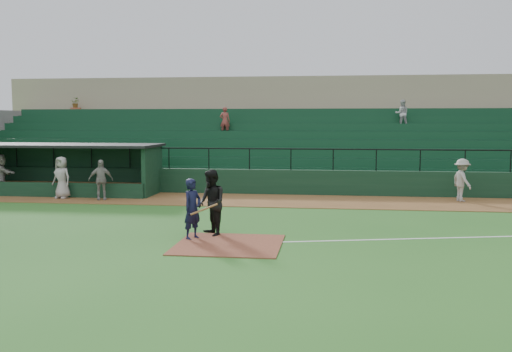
# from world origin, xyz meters

# --- Properties ---
(ground) EXTENTS (90.00, 90.00, 0.00)m
(ground) POSITION_xyz_m (0.00, 0.00, 0.00)
(ground) COLOR #265D1E
(ground) RESTS_ON ground
(warning_track) EXTENTS (40.00, 4.00, 0.03)m
(warning_track) POSITION_xyz_m (0.00, 8.00, 0.01)
(warning_track) COLOR brown
(warning_track) RESTS_ON ground
(home_plate_dirt) EXTENTS (3.00, 3.00, 0.03)m
(home_plate_dirt) POSITION_xyz_m (0.00, -1.00, 0.01)
(home_plate_dirt) COLOR brown
(home_plate_dirt) RESTS_ON ground
(foul_line) EXTENTS (17.49, 4.44, 0.01)m
(foul_line) POSITION_xyz_m (8.00, 1.20, 0.01)
(foul_line) COLOR white
(foul_line) RESTS_ON ground
(stadium_structure) EXTENTS (38.00, 13.08, 6.40)m
(stadium_structure) POSITION_xyz_m (-0.00, 16.46, 2.30)
(stadium_structure) COLOR black
(stadium_structure) RESTS_ON ground
(dugout) EXTENTS (8.90, 3.20, 2.42)m
(dugout) POSITION_xyz_m (-9.75, 9.56, 1.33)
(dugout) COLOR black
(dugout) RESTS_ON ground
(batter_at_plate) EXTENTS (1.15, 0.80, 1.83)m
(batter_at_plate) POSITION_xyz_m (-1.21, -0.36, 0.92)
(batter_at_plate) COLOR black
(batter_at_plate) RESTS_ON ground
(umpire) EXTENTS (1.19, 1.26, 2.05)m
(umpire) POSITION_xyz_m (-0.77, 0.24, 1.02)
(umpire) COLOR black
(umpire) RESTS_ON ground
(runner) EXTENTS (1.04, 1.36, 1.87)m
(runner) POSITION_xyz_m (8.58, 8.77, 0.96)
(runner) COLOR #9B9691
(runner) RESTS_ON warning_track
(dugout_player_a) EXTENTS (1.14, 0.84, 1.80)m
(dugout_player_a) POSITION_xyz_m (-7.25, 7.16, 0.93)
(dugout_player_a) COLOR gray
(dugout_player_a) RESTS_ON warning_track
(dugout_player_b) EXTENTS (1.06, 0.84, 1.90)m
(dugout_player_b) POSITION_xyz_m (-9.21, 7.41, 0.98)
(dugout_player_b) COLOR #A7A19C
(dugout_player_b) RESTS_ON warning_track
(dugout_player_c) EXTENTS (1.83, 1.43, 1.94)m
(dugout_player_c) POSITION_xyz_m (-12.87, 8.52, 1.00)
(dugout_player_c) COLOR #ADA8A2
(dugout_player_c) RESTS_ON warning_track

